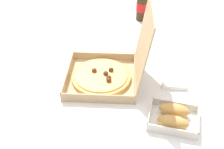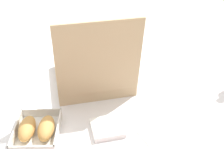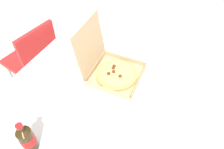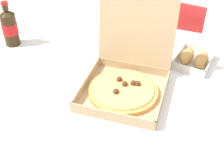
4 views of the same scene
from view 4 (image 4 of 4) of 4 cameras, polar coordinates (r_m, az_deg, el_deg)
The scene contains 7 objects.
dining_table at distance 1.34m, azimuth 0.02°, elevation -3.08°, with size 1.33×1.08×0.73m.
chair at distance 2.03m, azimuth 11.59°, elevation 5.24°, with size 0.45×0.45×0.83m.
pizza_box_open at distance 1.21m, azimuth 2.61°, elevation -0.89°, with size 0.34×0.39×0.36m.
bread_side_box at distance 1.42m, azimuth 15.13°, elevation 2.86°, with size 0.17×0.21×0.06m.
cola_bottle at distance 1.57m, azimuth -18.62°, elevation 8.42°, with size 0.07×0.07×0.22m.
paper_menu at distance 1.59m, azimuth -1.27°, elevation 7.09°, with size 0.21×0.15×0.00m, color white.
napkin_pile at distance 1.48m, azimuth 5.83°, elevation 4.68°, with size 0.11×0.11×0.02m, color white.
Camera 4 is at (0.37, -0.96, 1.52)m, focal length 48.79 mm.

